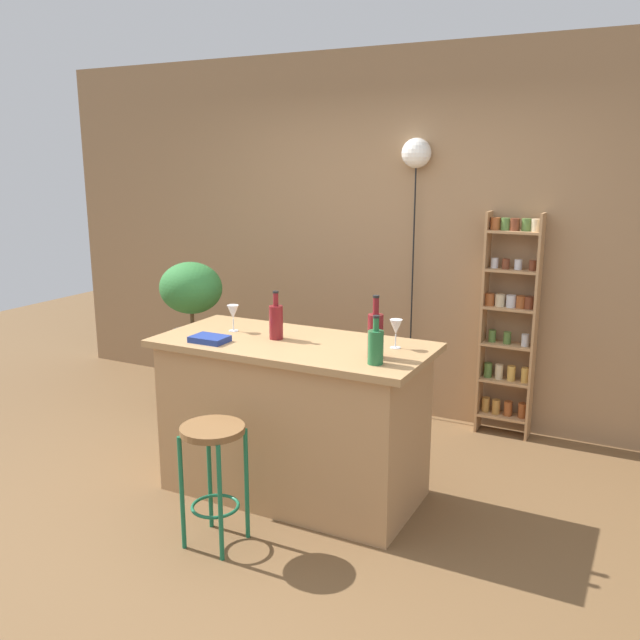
{
  "coord_description": "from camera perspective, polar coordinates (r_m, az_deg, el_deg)",
  "views": [
    {
      "loc": [
        1.88,
        -3.02,
        1.98
      ],
      "look_at": [
        0.05,
        0.55,
        1.03
      ],
      "focal_mm": 38.14,
      "sensor_mm": 36.0,
      "label": 1
    }
  ],
  "objects": [
    {
      "name": "bottle_spirits_clear",
      "position": [
        3.99,
        -3.71,
        -0.08
      ],
      "size": [
        0.08,
        0.08,
        0.29
      ],
      "color": "maroon",
      "rests_on": "kitchen_counter"
    },
    {
      "name": "potted_plant",
      "position": [
        5.22,
        -10.74,
        1.56
      ],
      "size": [
        0.49,
        0.44,
        0.75
      ],
      "color": "#514C47",
      "rests_on": "plant_stool"
    },
    {
      "name": "wine_glass_center",
      "position": [
        4.2,
        -7.31,
        0.62
      ],
      "size": [
        0.07,
        0.07,
        0.16
      ],
      "color": "silver",
      "rests_on": "kitchen_counter"
    },
    {
      "name": "bottle_olive_oil",
      "position": [
        3.62,
        4.67,
        -1.2
      ],
      "size": [
        0.08,
        0.08,
        0.34
      ],
      "color": "maroon",
      "rests_on": "kitchen_counter"
    },
    {
      "name": "pendant_globe_light",
      "position": [
        5.15,
        8.08,
        13.39
      ],
      "size": [
        0.22,
        0.22,
        2.14
      ],
      "color": "black",
      "rests_on": "ground"
    },
    {
      "name": "cookbook",
      "position": [
        3.99,
        -9.24,
        -1.58
      ],
      "size": [
        0.21,
        0.15,
        0.03
      ],
      "primitive_type": "cube",
      "rotation": [
        0.0,
        0.0,
        -0.0
      ],
      "color": "navy",
      "rests_on": "kitchen_counter"
    },
    {
      "name": "wine_glass_left",
      "position": [
        3.81,
        6.39,
        -0.65
      ],
      "size": [
        0.07,
        0.07,
        0.16
      ],
      "color": "silver",
      "rests_on": "kitchen_counter"
    },
    {
      "name": "back_wall",
      "position": [
        5.35,
        6.42,
        6.97
      ],
      "size": [
        6.4,
        0.1,
        2.8
      ],
      "primitive_type": "cube",
      "color": "#997551",
      "rests_on": "ground"
    },
    {
      "name": "bottle_vinegar",
      "position": [
        3.51,
        4.69,
        -2.18
      ],
      "size": [
        0.08,
        0.08,
        0.26
      ],
      "color": "#236638",
      "rests_on": "kitchen_counter"
    },
    {
      "name": "ground",
      "position": [
        4.07,
        -4.32,
        -15.84
      ],
      "size": [
        12.0,
        12.0,
        0.0
      ],
      "primitive_type": "plane",
      "color": "brown"
    },
    {
      "name": "spice_shelf",
      "position": [
        5.04,
        15.57,
        -0.21
      ],
      "size": [
        0.39,
        0.16,
        1.63
      ],
      "color": "tan",
      "rests_on": "ground"
    },
    {
      "name": "kitchen_counter",
      "position": [
        4.1,
        -2.24,
        -8.2
      ],
      "size": [
        1.62,
        0.76,
        0.95
      ],
      "color": "tan",
      "rests_on": "ground"
    },
    {
      "name": "bar_stool",
      "position": [
        3.61,
        -8.93,
        -11.29
      ],
      "size": [
        0.33,
        0.33,
        0.66
      ],
      "color": "#196642",
      "rests_on": "ground"
    },
    {
      "name": "plant_stool",
      "position": [
        5.4,
        -10.42,
        -5.69
      ],
      "size": [
        0.32,
        0.32,
        0.49
      ],
      "primitive_type": "cylinder",
      "color": "#2D2823",
      "rests_on": "ground"
    }
  ]
}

